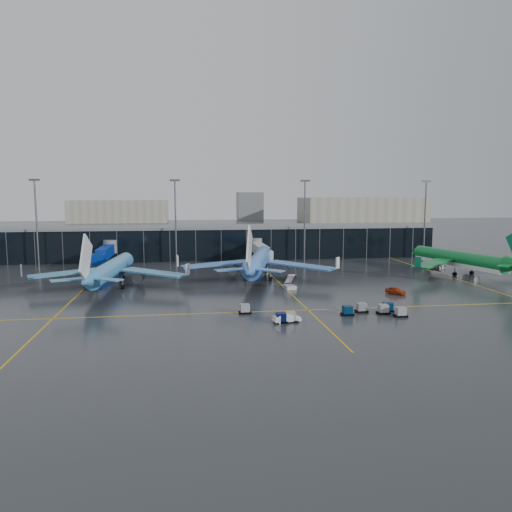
{
  "coord_description": "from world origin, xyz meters",
  "views": [
    {
      "loc": [
        -12.19,
        -102.66,
        21.43
      ],
      "look_at": [
        5.0,
        18.0,
        6.0
      ],
      "focal_mm": 35.0,
      "sensor_mm": 36.0,
      "label": 1
    }
  ],
  "objects": [
    {
      "name": "airliner_aer_lingus",
      "position": [
        59.49,
        19.59,
        6.46
      ],
      "size": [
        45.61,
        49.41,
        12.92
      ],
      "primitive_type": null,
      "rotation": [
        0.0,
        0.0,
        0.23
      ],
      "color": "#0D742F",
      "rests_on": "ground"
    },
    {
      "name": "jet_bridges",
      "position": [
        -35.0,
        42.99,
        4.55
      ],
      "size": [
        94.0,
        27.5,
        7.2
      ],
      "color": "#595B60",
      "rests_on": "ground"
    },
    {
      "name": "airliner_klm_near",
      "position": [
        5.76,
        18.98,
        7.01
      ],
      "size": [
        49.7,
        53.78,
        14.01
      ],
      "primitive_type": null,
      "rotation": [
        0.0,
        0.0,
        -0.24
      ],
      "color": "#427ED9",
      "rests_on": "ground"
    },
    {
      "name": "baggage_carts",
      "position": [
        14.1,
        -20.07,
        0.76
      ],
      "size": [
        28.76,
        8.93,
        1.7
      ],
      "color": "black",
      "rests_on": "ground"
    },
    {
      "name": "airliner_arkefly",
      "position": [
        -29.03,
        13.07,
        6.52
      ],
      "size": [
        41.13,
        45.79,
        13.04
      ],
      "primitive_type": null,
      "rotation": [
        0.0,
        0.0,
        -0.1
      ],
      "color": "#3A89C0",
      "rests_on": "ground"
    },
    {
      "name": "flood_masts",
      "position": [
        5.0,
        50.0,
        13.81
      ],
      "size": [
        203.0,
        0.5,
        25.5
      ],
      "color": "#595B60",
      "rests_on": "ground"
    },
    {
      "name": "terminal_pier",
      "position": [
        0.0,
        62.0,
        5.42
      ],
      "size": [
        142.0,
        17.0,
        10.7
      ],
      "color": "black",
      "rests_on": "ground"
    },
    {
      "name": "service_van_white",
      "position": [
        4.33,
        -23.08,
        0.79
      ],
      "size": [
        5.01,
        2.53,
        1.57
      ],
      "primitive_type": "imported",
      "rotation": [
        0.0,
        0.0,
        1.76
      ],
      "color": "silver",
      "rests_on": "ground"
    },
    {
      "name": "mobile_airstair",
      "position": [
        10.93,
        5.7,
        0.77
      ],
      "size": [
        2.61,
        3.46,
        3.45
      ],
      "rotation": [
        0.0,
        0.0,
        0.13
      ],
      "color": "silver",
      "rests_on": "ground"
    },
    {
      "name": "taxi_lines",
      "position": [
        10.0,
        10.61,
        0.01
      ],
      "size": [
        220.0,
        120.0,
        0.02
      ],
      "color": "gold",
      "rests_on": "ground"
    },
    {
      "name": "service_van_red",
      "position": [
        32.02,
        -3.45,
        0.75
      ],
      "size": [
        3.87,
        4.69,
        1.51
      ],
      "primitive_type": "imported",
      "rotation": [
        0.0,
        0.0,
        0.56
      ],
      "color": "#AE2F0D",
      "rests_on": "ground"
    },
    {
      "name": "distant_hangars",
      "position": [
        49.94,
        270.08,
        8.79
      ],
      "size": [
        260.0,
        71.0,
        22.0
      ],
      "color": "#B2AD99",
      "rests_on": "ground"
    },
    {
      "name": "ground",
      "position": [
        0.0,
        0.0,
        0.0
      ],
      "size": [
        600.0,
        600.0,
        0.0
      ],
      "primitive_type": "plane",
      "color": "#282B2D",
      "rests_on": "ground"
    }
  ]
}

